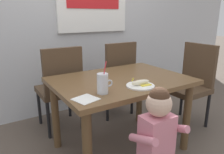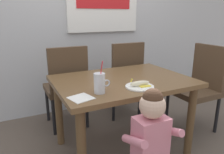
{
  "view_description": "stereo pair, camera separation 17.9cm",
  "coord_description": "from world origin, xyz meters",
  "px_view_note": "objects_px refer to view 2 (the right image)",
  "views": [
    {
      "loc": [
        -1.07,
        -1.54,
        1.27
      ],
      "look_at": [
        -0.15,
        -0.09,
        0.78
      ],
      "focal_mm": 34.48,
      "sensor_mm": 36.0,
      "label": 1
    },
    {
      "loc": [
        -0.91,
        -1.63,
        1.27
      ],
      "look_at": [
        -0.15,
        -0.09,
        0.78
      ],
      "focal_mm": 34.48,
      "sensor_mm": 36.0,
      "label": 2
    }
  ],
  "objects_px": {
    "toddler_standing": "(151,134)",
    "peeled_banana": "(140,83)",
    "dining_chair_left": "(67,83)",
    "dining_chair_far": "(200,83)",
    "dining_chair_right": "(123,75)",
    "paper_napkin": "(81,98)",
    "dining_table": "(122,90)",
    "milk_cup": "(100,84)",
    "snack_plate": "(140,87)"
  },
  "relations": [
    {
      "from": "dining_chair_left",
      "to": "snack_plate",
      "type": "bearing_deg",
      "value": 111.32
    },
    {
      "from": "dining_chair_right",
      "to": "peeled_banana",
      "type": "height_order",
      "value": "dining_chair_right"
    },
    {
      "from": "dining_table",
      "to": "peeled_banana",
      "type": "bearing_deg",
      "value": -87.22
    },
    {
      "from": "dining_table",
      "to": "peeled_banana",
      "type": "xyz_separation_m",
      "value": [
        0.01,
        -0.26,
        0.14
      ]
    },
    {
      "from": "peeled_banana",
      "to": "paper_napkin",
      "type": "bearing_deg",
      "value": -177.74
    },
    {
      "from": "dining_table",
      "to": "dining_chair_far",
      "type": "relative_size",
      "value": 1.25
    },
    {
      "from": "milk_cup",
      "to": "peeled_banana",
      "type": "height_order",
      "value": "milk_cup"
    },
    {
      "from": "dining_chair_left",
      "to": "dining_chair_far",
      "type": "height_order",
      "value": "same"
    },
    {
      "from": "dining_chair_far",
      "to": "paper_napkin",
      "type": "bearing_deg",
      "value": -79.51
    },
    {
      "from": "dining_table",
      "to": "dining_chair_far",
      "type": "height_order",
      "value": "dining_chair_far"
    },
    {
      "from": "dining_table",
      "to": "toddler_standing",
      "type": "height_order",
      "value": "toddler_standing"
    },
    {
      "from": "dining_chair_right",
      "to": "snack_plate",
      "type": "bearing_deg",
      "value": 68.3
    },
    {
      "from": "dining_table",
      "to": "paper_napkin",
      "type": "bearing_deg",
      "value": -149.88
    },
    {
      "from": "dining_chair_far",
      "to": "dining_table",
      "type": "bearing_deg",
      "value": -90.62
    },
    {
      "from": "peeled_banana",
      "to": "dining_chair_right",
      "type": "bearing_deg",
      "value": 68.53
    },
    {
      "from": "dining_chair_far",
      "to": "paper_napkin",
      "type": "relative_size",
      "value": 6.4
    },
    {
      "from": "dining_table",
      "to": "snack_plate",
      "type": "bearing_deg",
      "value": -88.52
    },
    {
      "from": "dining_chair_left",
      "to": "peeled_banana",
      "type": "bearing_deg",
      "value": 111.72
    },
    {
      "from": "peeled_banana",
      "to": "paper_napkin",
      "type": "distance_m",
      "value": 0.5
    },
    {
      "from": "dining_chair_right",
      "to": "paper_napkin",
      "type": "bearing_deg",
      "value": 47.5
    },
    {
      "from": "snack_plate",
      "to": "milk_cup",
      "type": "bearing_deg",
      "value": 175.21
    },
    {
      "from": "dining_chair_left",
      "to": "dining_chair_right",
      "type": "xyz_separation_m",
      "value": [
        0.73,
        0.01,
        0.0
      ]
    },
    {
      "from": "dining_chair_far",
      "to": "paper_napkin",
      "type": "xyz_separation_m",
      "value": [
        -1.47,
        -0.27,
        0.18
      ]
    },
    {
      "from": "milk_cup",
      "to": "paper_napkin",
      "type": "height_order",
      "value": "milk_cup"
    },
    {
      "from": "dining_chair_far",
      "to": "dining_chair_right",
      "type": "bearing_deg",
      "value": -137.84
    },
    {
      "from": "dining_chair_left",
      "to": "dining_chair_far",
      "type": "xyz_separation_m",
      "value": [
        1.34,
        -0.66,
        0.0
      ]
    },
    {
      "from": "dining_chair_far",
      "to": "snack_plate",
      "type": "xyz_separation_m",
      "value": [
        -0.98,
        -0.26,
        0.18
      ]
    },
    {
      "from": "snack_plate",
      "to": "dining_chair_right",
      "type": "bearing_deg",
      "value": 68.3
    },
    {
      "from": "toddler_standing",
      "to": "milk_cup",
      "type": "bearing_deg",
      "value": 117.4
    },
    {
      "from": "dining_chair_right",
      "to": "dining_chair_left",
      "type": "bearing_deg",
      "value": 0.65
    },
    {
      "from": "dining_chair_left",
      "to": "toddler_standing",
      "type": "xyz_separation_m",
      "value": [
        0.22,
        -1.27,
        -0.02
      ]
    },
    {
      "from": "dining_chair_far",
      "to": "peeled_banana",
      "type": "distance_m",
      "value": 1.02
    },
    {
      "from": "dining_chair_left",
      "to": "peeled_banana",
      "type": "xyz_separation_m",
      "value": [
        0.36,
        -0.92,
        0.21
      ]
    },
    {
      "from": "toddler_standing",
      "to": "peeled_banana",
      "type": "relative_size",
      "value": 4.83
    },
    {
      "from": "dining_chair_right",
      "to": "milk_cup",
      "type": "distance_m",
      "value": 1.17
    },
    {
      "from": "dining_chair_left",
      "to": "paper_napkin",
      "type": "height_order",
      "value": "dining_chair_left"
    },
    {
      "from": "milk_cup",
      "to": "snack_plate",
      "type": "height_order",
      "value": "milk_cup"
    },
    {
      "from": "dining_chair_left",
      "to": "dining_chair_right",
      "type": "height_order",
      "value": "same"
    },
    {
      "from": "peeled_banana",
      "to": "dining_chair_left",
      "type": "bearing_deg",
      "value": 111.72
    },
    {
      "from": "dining_chair_far",
      "to": "toddler_standing",
      "type": "xyz_separation_m",
      "value": [
        -1.11,
        -0.61,
        -0.02
      ]
    },
    {
      "from": "dining_chair_right",
      "to": "milk_cup",
      "type": "xyz_separation_m",
      "value": [
        -0.7,
        -0.9,
        0.24
      ]
    },
    {
      "from": "dining_chair_right",
      "to": "peeled_banana",
      "type": "xyz_separation_m",
      "value": [
        -0.36,
        -0.92,
        0.21
      ]
    },
    {
      "from": "dining_table",
      "to": "dining_chair_left",
      "type": "height_order",
      "value": "dining_chair_left"
    },
    {
      "from": "snack_plate",
      "to": "dining_chair_left",
      "type": "bearing_deg",
      "value": 111.32
    },
    {
      "from": "dining_table",
      "to": "milk_cup",
      "type": "relative_size",
      "value": 4.85
    },
    {
      "from": "dining_chair_far",
      "to": "snack_plate",
      "type": "height_order",
      "value": "dining_chair_far"
    },
    {
      "from": "milk_cup",
      "to": "peeled_banana",
      "type": "bearing_deg",
      "value": -4.02
    },
    {
      "from": "dining_chair_left",
      "to": "milk_cup",
      "type": "height_order",
      "value": "milk_cup"
    },
    {
      "from": "milk_cup",
      "to": "paper_napkin",
      "type": "distance_m",
      "value": 0.18
    },
    {
      "from": "dining_table",
      "to": "snack_plate",
      "type": "height_order",
      "value": "snack_plate"
    }
  ]
}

